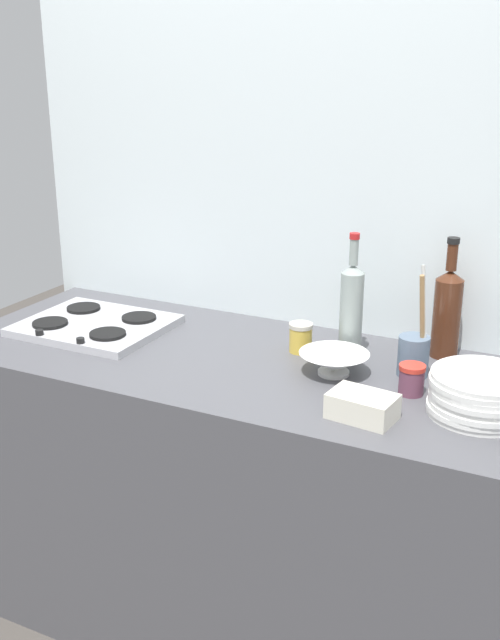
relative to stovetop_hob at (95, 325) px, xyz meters
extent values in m
plane|color=#47423D|center=(0.55, -0.01, -0.91)|extent=(6.00, 6.00, 0.00)
cube|color=#4C4C51|center=(0.55, -0.01, -0.46)|extent=(1.80, 0.70, 0.90)
cube|color=silver|center=(0.55, 0.37, 0.14)|extent=(1.90, 0.06, 2.10)
cube|color=#B2B2B7|center=(0.00, 0.00, 0.00)|extent=(0.44, 0.37, 0.02)
cylinder|color=black|center=(-0.11, -0.08, 0.02)|extent=(0.11, 0.11, 0.01)
cylinder|color=black|center=(0.11, -0.08, 0.02)|extent=(0.11, 0.11, 0.01)
cylinder|color=black|center=(-0.11, 0.08, 0.02)|extent=(0.11, 0.11, 0.01)
cylinder|color=black|center=(0.11, 0.08, 0.02)|extent=(0.11, 0.11, 0.01)
cylinder|color=black|center=(-0.08, -0.17, 0.02)|extent=(0.02, 0.02, 0.02)
cylinder|color=black|center=(0.08, -0.17, 0.02)|extent=(0.02, 0.02, 0.02)
cylinder|color=white|center=(1.19, -0.08, -0.01)|extent=(0.25, 0.25, 0.01)
cylinder|color=white|center=(1.19, -0.08, 0.01)|extent=(0.25, 0.25, 0.01)
cylinder|color=white|center=(1.20, -0.08, 0.02)|extent=(0.25, 0.25, 0.01)
cylinder|color=white|center=(1.19, -0.08, 0.03)|extent=(0.25, 0.25, 0.01)
cylinder|color=white|center=(1.20, -0.08, 0.04)|extent=(0.25, 0.25, 0.01)
cylinder|color=white|center=(1.19, -0.08, 0.06)|extent=(0.25, 0.25, 0.01)
cylinder|color=white|center=(1.19, -0.08, 0.07)|extent=(0.25, 0.25, 0.01)
cylinder|color=white|center=(1.20, -0.08, 0.08)|extent=(0.25, 0.25, 0.01)
cylinder|color=#472314|center=(1.03, 0.26, 0.10)|extent=(0.08, 0.08, 0.23)
cone|color=#472314|center=(1.03, 0.26, 0.23)|extent=(0.08, 0.08, 0.03)
cylinder|color=#472314|center=(1.03, 0.26, 0.28)|extent=(0.03, 0.03, 0.08)
cylinder|color=black|center=(1.03, 0.26, 0.32)|extent=(0.03, 0.03, 0.02)
cylinder|color=gray|center=(0.79, 0.15, 0.11)|extent=(0.07, 0.07, 0.24)
cone|color=gray|center=(0.79, 0.15, 0.24)|extent=(0.07, 0.07, 0.02)
cylinder|color=gray|center=(0.79, 0.15, 0.29)|extent=(0.02, 0.02, 0.07)
cylinder|color=#B21E1E|center=(0.79, 0.15, 0.34)|extent=(0.03, 0.03, 0.02)
cylinder|color=white|center=(0.80, 0.00, -0.01)|extent=(0.09, 0.09, 0.01)
cone|color=white|center=(0.80, 0.00, 0.02)|extent=(0.19, 0.19, 0.05)
cube|color=silver|center=(0.95, -0.22, 0.02)|extent=(0.17, 0.12, 0.06)
cylinder|color=slate|center=(0.99, 0.08, 0.04)|extent=(0.08, 0.08, 0.11)
cylinder|color=#B7B7B2|center=(1.01, 0.09, 0.16)|extent=(0.04, 0.03, 0.26)
cylinder|color=#997247|center=(1.01, 0.08, 0.15)|extent=(0.02, 0.06, 0.25)
cylinder|color=#66384C|center=(1.02, -0.04, 0.02)|extent=(0.06, 0.06, 0.07)
cylinder|color=red|center=(1.02, -0.04, 0.06)|extent=(0.07, 0.07, 0.01)
cylinder|color=gold|center=(0.65, 0.11, 0.02)|extent=(0.07, 0.07, 0.07)
cylinder|color=beige|center=(0.65, 0.11, 0.07)|extent=(0.07, 0.07, 0.01)
camera|label=1|loc=(1.43, -1.79, 0.80)|focal=42.48mm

